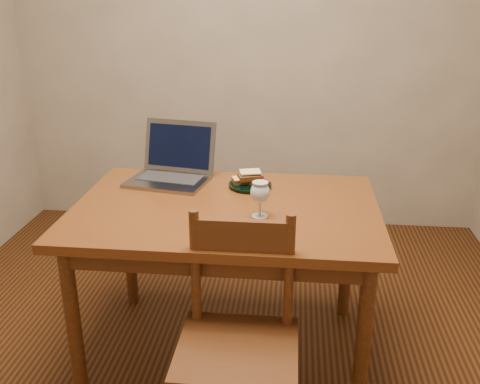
# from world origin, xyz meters

# --- Properties ---
(floor) EXTENTS (3.20, 3.20, 0.02)m
(floor) POSITION_xyz_m (0.00, 0.00, -0.01)
(floor) COLOR black
(floor) RESTS_ON ground
(back_wall) EXTENTS (3.20, 0.02, 2.60)m
(back_wall) POSITION_xyz_m (0.00, 1.61, 1.30)
(back_wall) COLOR gray
(back_wall) RESTS_ON floor
(table) EXTENTS (1.30, 0.90, 0.74)m
(table) POSITION_xyz_m (0.04, 0.04, 0.65)
(table) COLOR #51270D
(table) RESTS_ON floor
(chair) EXTENTS (0.42, 0.40, 0.45)m
(chair) POSITION_xyz_m (0.16, -0.50, 0.49)
(chair) COLOR #381F0B
(chair) RESTS_ON floor
(plate) EXTENTS (0.20, 0.20, 0.02)m
(plate) POSITION_xyz_m (0.13, 0.28, 0.75)
(plate) COLOR black
(plate) RESTS_ON table
(sandwich_cheese) EXTENTS (0.11, 0.09, 0.03)m
(sandwich_cheese) POSITION_xyz_m (0.09, 0.29, 0.77)
(sandwich_cheese) COLOR #381E0C
(sandwich_cheese) RESTS_ON plate
(sandwich_tomato) EXTENTS (0.11, 0.10, 0.03)m
(sandwich_tomato) POSITION_xyz_m (0.16, 0.27, 0.77)
(sandwich_tomato) COLOR #381E0C
(sandwich_tomato) RESTS_ON plate
(sandwich_top) EXTENTS (0.13, 0.10, 0.03)m
(sandwich_top) POSITION_xyz_m (0.13, 0.29, 0.80)
(sandwich_top) COLOR #381E0C
(sandwich_top) RESTS_ON plate
(milk_glass) EXTENTS (0.08, 0.08, 0.15)m
(milk_glass) POSITION_xyz_m (0.20, -0.06, 0.82)
(milk_glass) COLOR white
(milk_glass) RESTS_ON table
(laptop) EXTENTS (0.42, 0.39, 0.26)m
(laptop) POSITION_xyz_m (-0.26, 0.37, 0.81)
(laptop) COLOR slate
(laptop) RESTS_ON table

